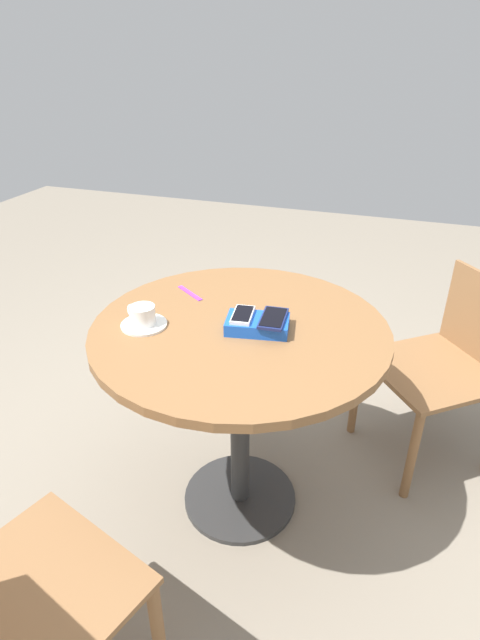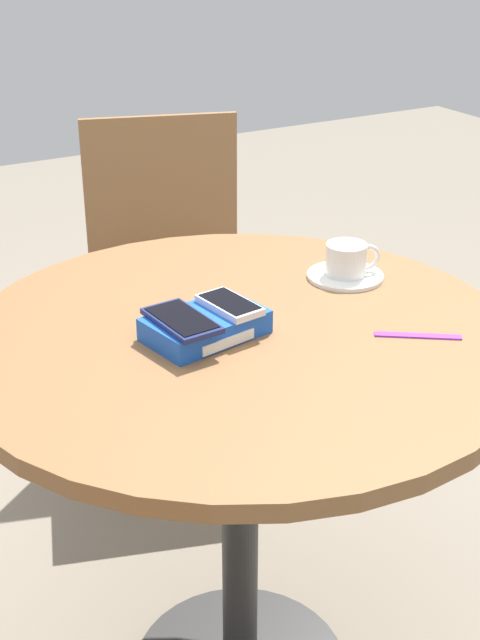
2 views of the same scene
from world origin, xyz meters
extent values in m
cylinder|color=#2D2D2D|center=(0.00, 0.00, 0.39)|extent=(0.07, 0.07, 0.74)
cylinder|color=brown|center=(0.00, 0.00, 0.77)|extent=(0.96, 0.96, 0.03)
cube|color=blue|center=(-0.06, 0.01, 0.81)|extent=(0.21, 0.15, 0.04)
cube|color=white|center=(-0.05, -0.05, 0.80)|extent=(0.11, 0.02, 0.02)
cube|color=navy|center=(-0.11, 0.00, 0.83)|extent=(0.09, 0.15, 0.01)
cube|color=black|center=(-0.11, 0.00, 0.84)|extent=(0.08, 0.13, 0.00)
cube|color=silver|center=(-0.01, 0.01, 0.83)|extent=(0.08, 0.13, 0.01)
cube|color=black|center=(-0.01, 0.01, 0.84)|extent=(0.07, 0.11, 0.00)
cylinder|color=white|center=(0.29, 0.10, 0.79)|extent=(0.15, 0.15, 0.01)
cylinder|color=white|center=(0.29, 0.10, 0.82)|extent=(0.08, 0.08, 0.06)
cylinder|color=tan|center=(0.29, 0.10, 0.85)|extent=(0.07, 0.07, 0.00)
torus|color=white|center=(0.33, 0.09, 0.82)|extent=(0.05, 0.02, 0.05)
cube|color=purple|center=(0.25, -0.17, 0.79)|extent=(0.13, 0.10, 0.00)
cube|color=brown|center=(0.26, 0.80, 0.43)|extent=(0.57, 0.57, 0.02)
cube|color=brown|center=(0.32, 1.01, 0.68)|extent=(0.41, 0.15, 0.48)
cylinder|color=brown|center=(0.00, 0.67, 0.21)|extent=(0.04, 0.04, 0.42)
cylinder|color=brown|center=(0.39, 0.55, 0.21)|extent=(0.04, 0.04, 0.42)
cylinder|color=brown|center=(0.12, 1.06, 0.21)|extent=(0.04, 0.04, 0.42)
cylinder|color=brown|center=(0.51, 0.94, 0.21)|extent=(0.04, 0.04, 0.42)
camera|label=1|loc=(-0.45, 1.32, 1.57)|focal=28.00mm
camera|label=2|loc=(-0.67, -1.18, 1.45)|focal=50.00mm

